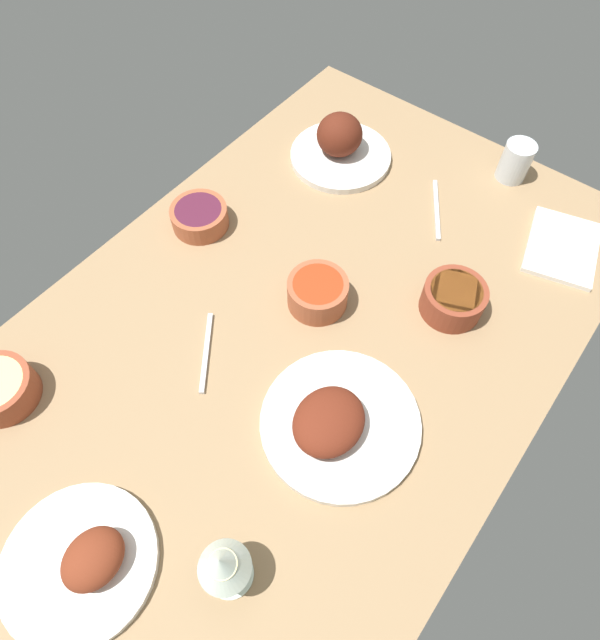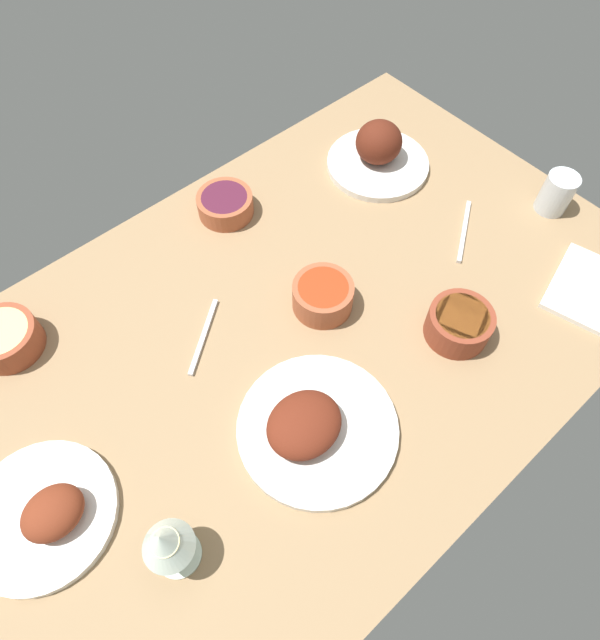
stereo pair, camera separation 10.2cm
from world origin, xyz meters
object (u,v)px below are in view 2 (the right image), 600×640
(plate_near_viewer, at_px, (378,152))
(fork_loose, at_px, (464,231))
(plate_far_side, at_px, (46,516))
(folded_napkin, at_px, (589,289))
(wine_glass, at_px, (165,543))
(water_tumbler, at_px, (557,193))
(bowl_soup, at_px, (459,324))
(bowl_onions, at_px, (225,204))
(spoon_loose, at_px, (204,336))
(bowl_sauce, at_px, (323,295))
(plate_center_main, at_px, (312,427))
(bowl_potatoes, at_px, (5,338))

(plate_near_viewer, height_order, fork_loose, plate_near_viewer)
(plate_far_side, bearing_deg, folded_napkin, -16.75)
(wine_glass, distance_m, folded_napkin, 0.91)
(water_tumbler, xyz_separation_m, fork_loose, (-0.20, 0.08, -0.04))
(folded_napkin, bearing_deg, bowl_soup, 158.14)
(plate_near_viewer, xyz_separation_m, wine_glass, (-0.83, -0.40, 0.06))
(bowl_onions, distance_m, fork_loose, 0.52)
(plate_far_side, height_order, folded_napkin, plate_far_side)
(bowl_onions, xyz_separation_m, water_tumbler, (0.55, -0.46, 0.02))
(bowl_onions, distance_m, spoon_loose, 0.32)
(bowl_sauce, height_order, wine_glass, wine_glass)
(fork_loose, relative_size, spoon_loose, 1.05)
(fork_loose, bearing_deg, bowl_soup, -176.78)
(plate_center_main, xyz_separation_m, plate_near_viewer, (0.55, 0.39, 0.01))
(plate_near_viewer, distance_m, wine_glass, 0.93)
(bowl_onions, distance_m, folded_napkin, 0.77)
(water_tumbler, bearing_deg, plate_far_side, 173.97)
(bowl_sauce, bearing_deg, bowl_onions, 89.05)
(plate_near_viewer, bearing_deg, bowl_potatoes, 173.20)
(spoon_loose, bearing_deg, fork_loose, -52.54)
(plate_near_viewer, distance_m, bowl_potatoes, 0.87)
(fork_loose, bearing_deg, bowl_potatoes, 123.44)
(plate_center_main, xyz_separation_m, plate_far_side, (-0.40, 0.16, -0.00))
(wine_glass, xyz_separation_m, water_tumbler, (1.02, 0.06, -0.05))
(plate_near_viewer, height_order, wine_glass, wine_glass)
(plate_far_side, distance_m, wine_glass, 0.23)
(plate_center_main, distance_m, bowl_potatoes, 0.58)
(bowl_sauce, height_order, folded_napkin, bowl_sauce)
(bowl_potatoes, distance_m, bowl_sauce, 0.59)
(bowl_onions, xyz_separation_m, folded_napkin, (0.42, -0.64, -0.02))
(wine_glass, bearing_deg, bowl_potatoes, 93.46)
(plate_far_side, relative_size, folded_napkin, 1.28)
(bowl_onions, bearing_deg, spoon_loose, -134.60)
(bowl_potatoes, height_order, folded_napkin, bowl_potatoes)
(plate_near_viewer, height_order, folded_napkin, plate_near_viewer)
(plate_center_main, distance_m, wine_glass, 0.29)
(bowl_potatoes, height_order, wine_glass, wine_glass)
(plate_center_main, xyz_separation_m, spoon_loose, (-0.03, 0.27, -0.02))
(bowl_potatoes, bearing_deg, plate_near_viewer, -6.80)
(wine_glass, bearing_deg, water_tumbler, 3.12)
(bowl_sauce, height_order, water_tumbler, water_tumbler)
(bowl_sauce, xyz_separation_m, fork_loose, (0.35, -0.06, -0.03))
(plate_far_side, bearing_deg, wine_glass, -55.28)
(plate_center_main, relative_size, plate_near_viewer, 1.17)
(spoon_loose, bearing_deg, folded_napkin, -70.54)
(plate_near_viewer, bearing_deg, spoon_loose, -168.62)
(bowl_soup, bearing_deg, bowl_potatoes, 140.99)
(spoon_loose, bearing_deg, water_tumbler, -54.26)
(plate_near_viewer, bearing_deg, plate_far_side, -166.63)
(plate_center_main, distance_m, folded_napkin, 0.63)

